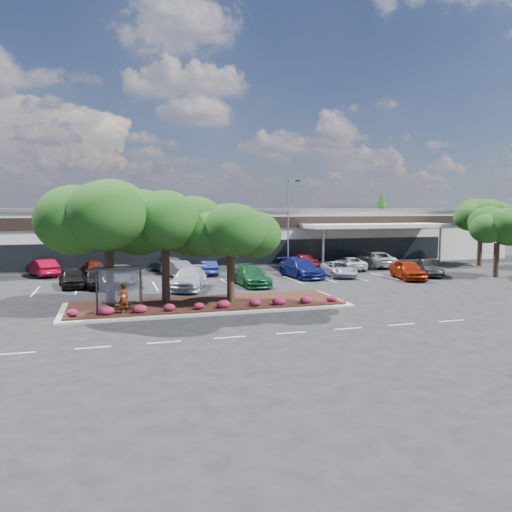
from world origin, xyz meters
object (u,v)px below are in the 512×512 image
object	(u,v)px
light_pole	(289,230)
car_0	(72,278)
car_1	(94,279)
survey_stake	(344,305)

from	to	relation	value
light_pole	car_0	bearing A→B (deg)	-166.34
light_pole	car_0	world-z (taller)	light_pole
light_pole	car_1	xyz separation A→B (m)	(-18.58, -5.70, -3.35)
survey_stake	car_0	size ratio (longest dim) A/B	0.22
light_pole	survey_stake	world-z (taller)	light_pole
survey_stake	car_1	bearing A→B (deg)	134.10
survey_stake	car_1	xyz separation A→B (m)	(-14.47, 14.93, 0.10)
light_pole	car_0	size ratio (longest dim) A/B	2.02
car_0	car_1	xyz separation A→B (m)	(1.70, -0.77, -0.04)
car_1	car_0	bearing A→B (deg)	140.85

